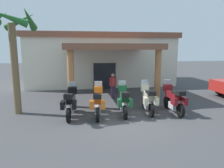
% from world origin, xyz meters
% --- Properties ---
extents(ground_plane, '(80.00, 80.00, 0.00)m').
position_xyz_m(ground_plane, '(0.00, 0.00, 0.00)').
color(ground_plane, '#424244').
extents(motel_building, '(12.98, 11.95, 4.56)m').
position_xyz_m(motel_building, '(-0.00, 10.78, 2.33)').
color(motel_building, silver).
rests_on(motel_building, ground_plane).
extents(motorcycle_black, '(0.76, 2.21, 1.61)m').
position_xyz_m(motorcycle_black, '(-2.53, 1.06, 0.70)').
color(motorcycle_black, black).
rests_on(motorcycle_black, ground_plane).
extents(motorcycle_orange, '(0.79, 2.21, 1.61)m').
position_xyz_m(motorcycle_orange, '(-1.23, 0.90, 0.70)').
color(motorcycle_orange, black).
rests_on(motorcycle_orange, ground_plane).
extents(motorcycle_green, '(0.76, 2.21, 1.61)m').
position_xyz_m(motorcycle_green, '(0.07, 1.01, 0.70)').
color(motorcycle_green, black).
rests_on(motorcycle_green, ground_plane).
extents(motorcycle_cream, '(0.74, 2.21, 1.61)m').
position_xyz_m(motorcycle_cream, '(1.38, 1.12, 0.70)').
color(motorcycle_cream, black).
rests_on(motorcycle_cream, ground_plane).
extents(motorcycle_maroon, '(0.70, 2.21, 1.61)m').
position_xyz_m(motorcycle_maroon, '(2.68, 0.88, 0.70)').
color(motorcycle_maroon, black).
rests_on(motorcycle_maroon, ground_plane).
extents(pedestrian, '(0.48, 0.32, 1.65)m').
position_xyz_m(pedestrian, '(0.12, 4.46, 0.95)').
color(pedestrian, '#3F334C').
rests_on(pedestrian, ground_plane).
extents(palm_tree_roadside, '(2.38, 2.45, 5.24)m').
position_xyz_m(palm_tree_roadside, '(-5.24, 2.02, 3.86)').
color(palm_tree_roadside, brown).
rests_on(palm_tree_roadside, ground_plane).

